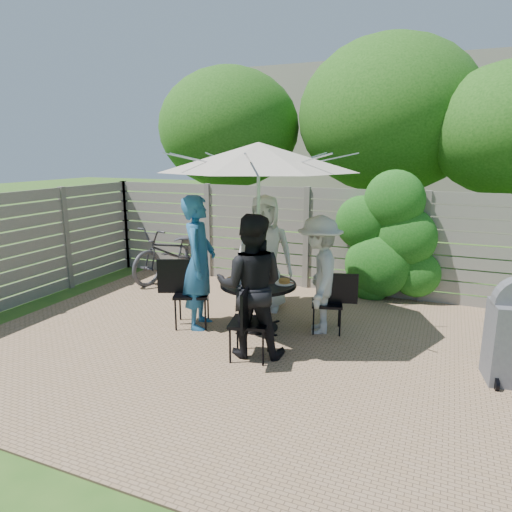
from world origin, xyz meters
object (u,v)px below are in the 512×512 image
at_px(bicycle, 173,252).
at_px(chair_left, 191,306).
at_px(plate_right, 284,282).
at_px(plate_back, 261,274).
at_px(glass_front, 264,284).
at_px(umbrella, 259,157).
at_px(person_left, 199,263).
at_px(chair_front, 249,337).
at_px(person_right, 319,275).
at_px(patio_table, 258,297).
at_px(plate_left, 233,280).
at_px(glass_left, 239,279).
at_px(syrup_jug, 254,276).
at_px(chair_right, 328,315).
at_px(coffee_cup, 267,275).
at_px(chair_back, 265,291).
at_px(person_front, 251,286).
at_px(person_back, 264,254).
at_px(plate_front, 255,289).
at_px(glass_right, 278,277).

bearing_deg(bicycle, chair_left, -39.83).
bearing_deg(plate_right, plate_back, 151.35).
relative_size(chair_left, glass_front, 7.07).
bearing_deg(umbrella, person_left, -163.65).
xyz_separation_m(chair_front, person_right, (0.53, 1.16, 0.53)).
bearing_deg(patio_table, chair_front, -73.71).
bearing_deg(plate_left, chair_left, -163.45).
distance_m(glass_left, syrup_jug, 0.25).
relative_size(chair_left, plate_left, 3.81).
bearing_deg(glass_left, chair_left, -171.92).
height_order(chair_right, person_right, person_right).
xyz_separation_m(glass_front, coffee_cup, (-0.14, 0.46, -0.01)).
distance_m(chair_back, chair_front, 1.93).
bearing_deg(person_front, person_right, -135.00).
xyz_separation_m(chair_left, person_left, (0.13, 0.04, 0.64)).
relative_size(person_back, chair_right, 2.14).
xyz_separation_m(chair_left, glass_front, (1.10, 0.05, 0.45)).
relative_size(person_left, person_right, 1.15).
distance_m(glass_left, bicycle, 3.03).
distance_m(person_right, plate_left, 1.20).
bearing_deg(syrup_jug, chair_left, -160.36).
height_order(patio_table, chair_left, chair_left).
distance_m(chair_back, person_right, 1.38).
height_order(chair_left, plate_right, chair_left).
relative_size(person_left, plate_front, 7.25).
bearing_deg(coffee_cup, chair_left, -151.88).
height_order(chair_right, bicycle, bicycle).
xyz_separation_m(chair_back, plate_left, (-0.08, -1.03, 0.44)).
relative_size(plate_front, glass_left, 1.86).
bearing_deg(chair_right, person_left, 1.28).
height_order(patio_table, umbrella, umbrella).
height_order(person_left, person_front, person_left).
height_order(person_back, plate_back, person_back).
height_order(patio_table, chair_back, chair_back).
relative_size(person_front, plate_right, 6.76).
relative_size(person_right, coffee_cup, 13.59).
distance_m(person_left, plate_right, 1.21).
distance_m(person_front, plate_left, 0.92).
bearing_deg(glass_right, person_back, 126.05).
xyz_separation_m(patio_table, chair_right, (0.93, 0.27, -0.22)).
bearing_deg(chair_front, plate_back, 3.92).
xyz_separation_m(umbrella, person_left, (-0.80, -0.23, -1.44)).
relative_size(chair_back, plate_right, 3.42).
relative_size(chair_back, glass_left, 6.34).
bearing_deg(umbrella, glass_left, -141.65).
height_order(patio_table, plate_right, plate_right).
bearing_deg(bicycle, person_right, -12.78).
distance_m(patio_table, glass_front, 0.39).
distance_m(person_left, glass_right, 1.11).
distance_m(umbrella, chair_left, 2.30).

